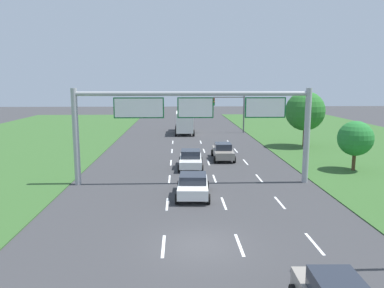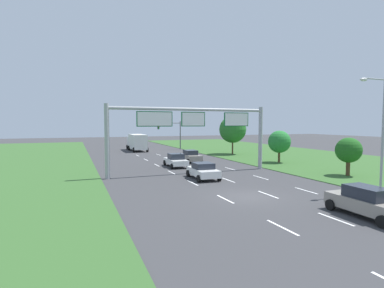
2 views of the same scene
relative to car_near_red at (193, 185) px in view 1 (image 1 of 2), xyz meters
name	(u,v)px [view 1 (image 1 of 2)]	position (x,y,z in m)	size (l,w,h in m)	color
ground_plane	(202,245)	(0.10, -7.49, -0.77)	(200.00, 200.00, 0.00)	#38383A
lane_dashes_inner_left	(167,204)	(-1.65, -1.49, -0.76)	(0.14, 50.40, 0.01)	white
lane_dashes_inner_right	(224,203)	(1.85, -1.49, -0.76)	(0.14, 50.40, 0.01)	white
lane_dashes_slip	(280,203)	(5.35, -1.49, -0.76)	(0.14, 50.40, 0.01)	white
car_near_red	(193,185)	(0.00, 0.00, 0.00)	(2.34, 4.23, 1.51)	white
car_lead_silver	(223,151)	(3.38, 11.90, 0.02)	(2.10, 4.51, 1.59)	gray
car_mid_lane	(191,159)	(0.12, 8.32, 0.01)	(2.28, 4.52, 1.58)	white
box_truck	(184,122)	(-0.06, 31.03, 0.94)	(2.73, 8.43, 3.13)	silver
sign_gantry	(194,117)	(0.17, 3.23, 4.19)	(17.24, 0.44, 7.00)	#9EA0A5
traffic_light_mast	(231,107)	(6.80, 31.18, 3.10)	(4.76, 0.49, 5.60)	#47494F
roadside_tree_mid	(355,138)	(13.85, 6.71, 2.00)	(2.92, 2.92, 4.24)	#513823
roadside_tree_far	(305,111)	(13.51, 18.47, 3.39)	(4.47, 4.47, 6.40)	#513823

